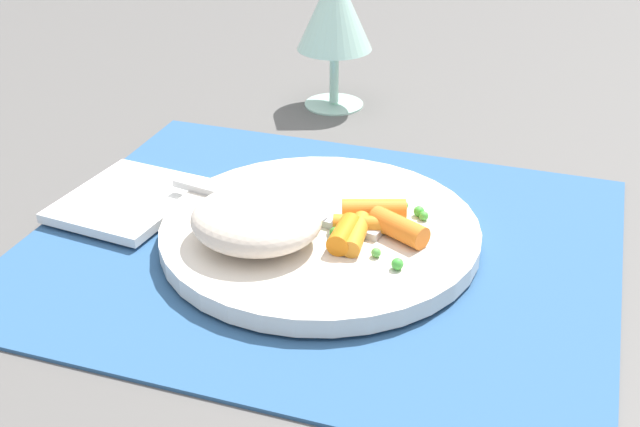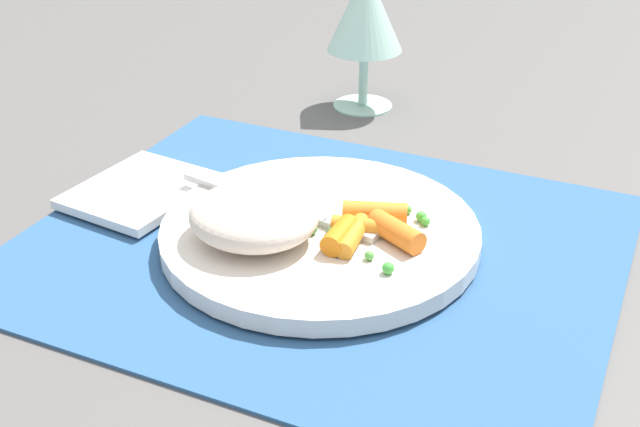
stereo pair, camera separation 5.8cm
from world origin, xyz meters
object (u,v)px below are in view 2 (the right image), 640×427
object	(u,v)px
carrot_portion	(368,228)
fork	(295,213)
plate	(320,233)
rice_mound	(254,216)
wine_glass	(365,12)
napkin	(141,191)

from	to	relation	value
carrot_portion	fork	xyz separation A→B (m)	(-0.06, 0.01, -0.01)
plate	rice_mound	bearing A→B (deg)	-133.91
plate	carrot_portion	distance (m)	0.04
wine_glass	napkin	size ratio (longest dim) A/B	1.32
wine_glass	plate	bearing A→B (deg)	-74.39
carrot_portion	fork	distance (m)	0.07
carrot_portion	wine_glass	distance (m)	0.32
carrot_portion	fork	size ratio (longest dim) A/B	0.41
rice_mound	carrot_portion	bearing A→B (deg)	24.90
carrot_portion	wine_glass	world-z (taller)	wine_glass
wine_glass	napkin	world-z (taller)	wine_glass
rice_mound	fork	world-z (taller)	rice_mound
plate	carrot_portion	bearing A→B (deg)	-3.12
napkin	carrot_portion	bearing A→B (deg)	-2.07
rice_mound	wine_glass	xyz separation A→B (m)	(-0.04, 0.33, 0.07)
carrot_portion	napkin	distance (m)	0.21
plate	napkin	distance (m)	0.17
carrot_portion	wine_glass	bearing A→B (deg)	112.62
plate	fork	xyz separation A→B (m)	(-0.02, 0.00, 0.01)
fork	wine_glass	xyz separation A→B (m)	(-0.06, 0.29, 0.08)
rice_mound	fork	xyz separation A→B (m)	(0.01, 0.04, -0.02)
rice_mound	napkin	distance (m)	0.15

